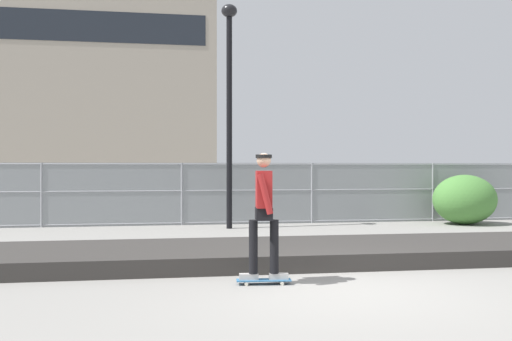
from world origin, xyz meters
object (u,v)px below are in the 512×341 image
Objects in this scene: skateboard at (264,280)px; skater at (264,207)px; parked_car_near at (156,192)px; street_lamp at (229,88)px; shrub_left at (465,199)px.

skater is (-0.00, -0.00, 1.08)m from skateboard.
skater reaches higher than parked_car_near.
street_lamp is at bearing -64.75° from parked_car_near.
parked_car_near is (-1.85, 11.96, -0.30)m from skater.
parked_car_near is 2.34× the size of shrub_left.
skateboard is at bearing -92.29° from street_lamp.
shrub_left is (7.42, 7.44, 0.69)m from skateboard.
skater is 10.51m from shrub_left.
skater is 0.41× the size of parked_car_near.
street_lamp is (0.30, 7.42, 3.89)m from skateboard.
skateboard is 10.53m from shrub_left.
skateboard is 0.18× the size of parked_car_near.
street_lamp is (0.30, 7.42, 2.81)m from skater.
parked_car_near is at bearing 115.25° from street_lamp.
parked_car_near is (-2.14, 4.54, -3.11)m from street_lamp.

